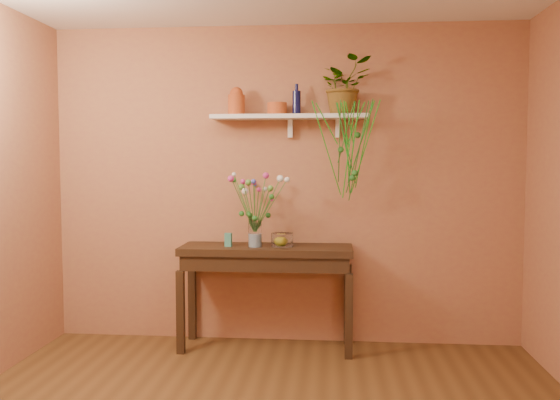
{
  "coord_description": "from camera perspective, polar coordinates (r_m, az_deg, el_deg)",
  "views": [
    {
      "loc": [
        0.41,
        -2.97,
        1.55
      ],
      "look_at": [
        0.0,
        1.55,
        1.25
      ],
      "focal_mm": 37.4,
      "sensor_mm": 36.0,
      "label": 1
    }
  ],
  "objects": [
    {
      "name": "terracotta_pot",
      "position": [
        4.89,
        -0.28,
        8.91
      ],
      "size": [
        0.17,
        0.17,
        0.1
      ],
      "primitive_type": "cylinder",
      "rotation": [
        0.0,
        0.0,
        -0.03
      ],
      "color": "#BD481E",
      "rests_on": "wall_shelf"
    },
    {
      "name": "spider_plant",
      "position": [
        4.89,
        6.29,
        11.03
      ],
      "size": [
        0.53,
        0.5,
        0.46
      ],
      "primitive_type": "imported",
      "rotation": [
        0.0,
        0.0,
        0.42
      ],
      "color": "#246521",
      "rests_on": "wall_shelf"
    },
    {
      "name": "glass_vase",
      "position": [
        4.76,
        -2.46,
        -3.46
      ],
      "size": [
        0.11,
        0.11,
        0.23
      ],
      "color": "white",
      "rests_on": "sideboard"
    },
    {
      "name": "room",
      "position": [
        3.01,
        -2.64,
        -0.06
      ],
      "size": [
        4.04,
        4.04,
        2.7
      ],
      "color": "brown",
      "rests_on": "ground"
    },
    {
      "name": "wall_shelf",
      "position": [
        4.88,
        1.06,
        8.08
      ],
      "size": [
        1.3,
        0.24,
        0.19
      ],
      "color": "white",
      "rests_on": "room"
    },
    {
      "name": "plant_fronds",
      "position": [
        4.68,
        6.92,
        4.98
      ],
      "size": [
        0.53,
        0.41,
        0.79
      ],
      "color": "#246521",
      "rests_on": "wall_shelf"
    },
    {
      "name": "bouquet",
      "position": [
        4.72,
        -2.39,
        0.61
      ],
      "size": [
        0.49,
        0.53,
        0.49
      ],
      "color": "#386B28",
      "rests_on": "glass_vase"
    },
    {
      "name": "blue_bottle",
      "position": [
        4.9,
        1.63,
        9.53
      ],
      "size": [
        0.09,
        0.09,
        0.25
      ],
      "color": "#0D0E36",
      "rests_on": "wall_shelf"
    },
    {
      "name": "terracotta_jug",
      "position": [
        4.92,
        -4.28,
        9.58
      ],
      "size": [
        0.17,
        0.17,
        0.23
      ],
      "color": "#BD481E",
      "rests_on": "wall_shelf"
    },
    {
      "name": "carton",
      "position": [
        4.8,
        -5.08,
        -3.89
      ],
      "size": [
        0.06,
        0.05,
        0.11
      ],
      "primitive_type": "cube",
      "rotation": [
        0.0,
        0.0,
        -0.09
      ],
      "color": "teal",
      "rests_on": "sideboard"
    },
    {
      "name": "glass_bowl",
      "position": [
        4.79,
        0.21,
        -3.97
      ],
      "size": [
        0.18,
        0.18,
        0.11
      ],
      "color": "white",
      "rests_on": "sideboard"
    },
    {
      "name": "lemon",
      "position": [
        4.79,
        0.1,
        -4.03
      ],
      "size": [
        0.08,
        0.08,
        0.08
      ],
      "primitive_type": "sphere",
      "color": "yellow",
      "rests_on": "glass_bowl"
    },
    {
      "name": "sideboard",
      "position": [
        4.83,
        -1.35,
        -5.99
      ],
      "size": [
        1.41,
        0.45,
        0.86
      ],
      "color": "#332011",
      "rests_on": "ground"
    }
  ]
}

